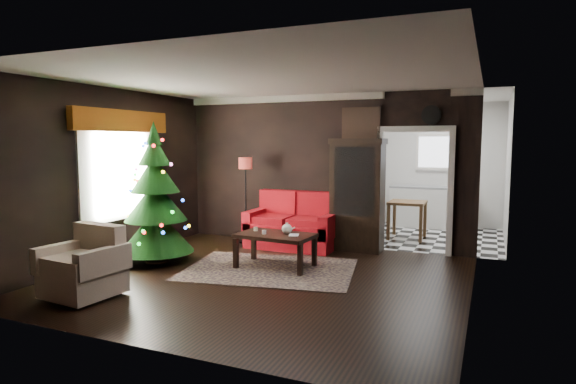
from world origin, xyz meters
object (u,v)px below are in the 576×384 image
at_px(armchair, 82,261).
at_px(floor_lamp, 246,200).
at_px(curio_cabinet, 357,198).
at_px(kitchen_table, 407,220).
at_px(christmas_tree, 156,197).
at_px(loveseat, 293,220).
at_px(coffee_table, 275,250).
at_px(teapot, 287,229).
at_px(wall_clock, 431,115).

bearing_deg(armchair, floor_lamp, 90.17).
distance_m(curio_cabinet, kitchen_table, 1.67).
height_order(curio_cabinet, christmas_tree, christmas_tree).
height_order(loveseat, coffee_table, loveseat).
relative_size(armchair, kitchen_table, 1.12).
bearing_deg(floor_lamp, armchair, -95.61).
bearing_deg(kitchen_table, teapot, -113.50).
bearing_deg(loveseat, coffee_table, -77.80).
distance_m(loveseat, kitchen_table, 2.45).
relative_size(floor_lamp, teapot, 8.96).
relative_size(loveseat, coffee_table, 1.48).
height_order(curio_cabinet, teapot, curio_cabinet).
relative_size(curio_cabinet, kitchen_table, 2.53).
relative_size(floor_lamp, kitchen_table, 2.16).
relative_size(loveseat, curio_cabinet, 0.89).
bearing_deg(christmas_tree, loveseat, 48.69).
xyz_separation_m(christmas_tree, wall_clock, (3.96, 2.24, 1.33)).
xyz_separation_m(curio_cabinet, coffee_table, (-0.84, -1.65, -0.68)).
height_order(armchair, kitchen_table, armchair).
bearing_deg(coffee_table, armchair, -125.69).
bearing_deg(wall_clock, christmas_tree, -150.57).
bearing_deg(loveseat, curio_cabinet, 10.83).
distance_m(curio_cabinet, floor_lamp, 2.11).
bearing_deg(armchair, kitchen_table, 65.54).
bearing_deg(floor_lamp, teapot, -43.20).
height_order(curio_cabinet, wall_clock, wall_clock).
distance_m(loveseat, armchair, 3.88).
bearing_deg(curio_cabinet, loveseat, -169.17).
relative_size(curio_cabinet, wall_clock, 5.94).
bearing_deg(armchair, wall_clock, 53.87).
distance_m(loveseat, christmas_tree, 2.51).
distance_m(armchair, teapot, 2.89).
relative_size(teapot, wall_clock, 0.56).
xyz_separation_m(wall_clock, kitchen_table, (-0.55, 1.25, -2.00)).
bearing_deg(teapot, kitchen_table, 66.50).
bearing_deg(teapot, christmas_tree, -167.82).
relative_size(wall_clock, kitchen_table, 0.43).
xyz_separation_m(loveseat, kitchen_table, (1.80, 1.65, -0.12)).
xyz_separation_m(christmas_tree, kitchen_table, (3.41, 3.49, -0.67)).
distance_m(loveseat, wall_clock, 3.04).
relative_size(loveseat, wall_clock, 5.31).
xyz_separation_m(teapot, wall_clock, (1.87, 1.78, 1.77)).
distance_m(floor_lamp, teapot, 1.96).
height_order(armchair, coffee_table, armchair).
xyz_separation_m(floor_lamp, armchair, (-0.35, -3.61, -0.37)).
bearing_deg(floor_lamp, kitchen_table, 31.78).
bearing_deg(coffee_table, kitchen_table, 64.15).
distance_m(christmas_tree, armchair, 1.95).
bearing_deg(teapot, floor_lamp, 136.80).
xyz_separation_m(curio_cabinet, kitchen_table, (0.65, 1.43, -0.57)).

